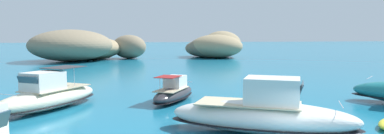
{
  "coord_description": "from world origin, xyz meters",
  "views": [
    {
      "loc": [
        -7.02,
        -13.53,
        5.01
      ],
      "look_at": [
        -0.87,
        20.46,
        1.79
      ],
      "focal_mm": 33.41,
      "sensor_mm": 36.0,
      "label": 1
    }
  ],
  "objects_px": {
    "islet_large": "(85,47)",
    "motorboat_charcoal": "(174,93)",
    "islet_small": "(214,46)",
    "motorboat_cream": "(48,96)",
    "motorboat_white": "(263,114)"
  },
  "relations": [
    {
      "from": "islet_large",
      "to": "motorboat_charcoal",
      "type": "relative_size",
      "value": 4.0
    },
    {
      "from": "islet_small",
      "to": "motorboat_cream",
      "type": "height_order",
      "value": "islet_small"
    },
    {
      "from": "motorboat_white",
      "to": "islet_small",
      "type": "bearing_deg",
      "value": 78.61
    },
    {
      "from": "islet_large",
      "to": "motorboat_charcoal",
      "type": "height_order",
      "value": "islet_large"
    },
    {
      "from": "motorboat_white",
      "to": "motorboat_cream",
      "type": "bearing_deg",
      "value": 146.42
    },
    {
      "from": "islet_small",
      "to": "motorboat_charcoal",
      "type": "bearing_deg",
      "value": -107.29
    },
    {
      "from": "islet_small",
      "to": "motorboat_cream",
      "type": "distance_m",
      "value": 54.51
    },
    {
      "from": "islet_large",
      "to": "motorboat_cream",
      "type": "bearing_deg",
      "value": -86.6
    },
    {
      "from": "motorboat_cream",
      "to": "motorboat_white",
      "type": "bearing_deg",
      "value": -33.58
    },
    {
      "from": "islet_large",
      "to": "motorboat_charcoal",
      "type": "distance_m",
      "value": 45.86
    },
    {
      "from": "motorboat_cream",
      "to": "motorboat_white",
      "type": "relative_size",
      "value": 0.87
    },
    {
      "from": "motorboat_charcoal",
      "to": "motorboat_cream",
      "type": "bearing_deg",
      "value": -170.52
    },
    {
      "from": "motorboat_cream",
      "to": "motorboat_charcoal",
      "type": "distance_m",
      "value": 8.7
    },
    {
      "from": "islet_small",
      "to": "motorboat_charcoal",
      "type": "xyz_separation_m",
      "value": [
        -14.86,
        -47.76,
        -1.77
      ]
    },
    {
      "from": "motorboat_white",
      "to": "motorboat_charcoal",
      "type": "xyz_separation_m",
      "value": [
        -3.35,
        9.36,
        -0.32
      ]
    }
  ]
}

